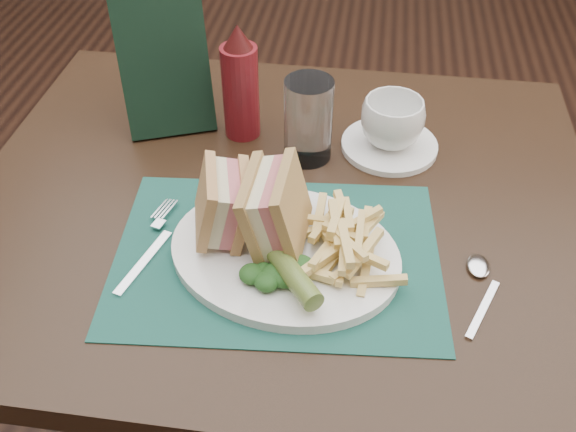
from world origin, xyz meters
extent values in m
plane|color=black|center=(0.00, 0.00, 0.00)|extent=(7.00, 7.00, 0.00)
cube|color=#16493F|center=(0.01, -0.62, 0.75)|extent=(0.44, 0.33, 0.00)
cylinder|color=#4D6325|center=(0.04, -0.68, 0.79)|extent=(0.09, 0.11, 0.03)
cylinder|color=white|center=(0.15, -0.36, 0.76)|extent=(0.16, 0.16, 0.01)
imported|color=white|center=(0.15, -0.36, 0.80)|extent=(0.14, 0.14, 0.08)
cylinder|color=silver|center=(0.03, -0.40, 0.81)|extent=(0.09, 0.09, 0.13)
cube|color=black|center=(-0.20, -0.34, 0.86)|extent=(0.16, 0.13, 0.22)
camera|label=1|loc=(0.11, -1.19, 1.35)|focal=40.00mm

